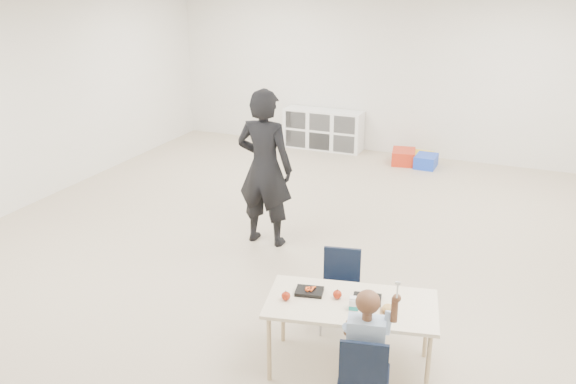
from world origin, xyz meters
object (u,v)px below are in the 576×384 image
at_px(child, 365,349).
at_px(table, 350,335).
at_px(cubby_shelf, 323,129).
at_px(adult, 265,168).
at_px(chair_near, 364,374).

bearing_deg(child, table, 105.20).
bearing_deg(child, cubby_shelf, 100.32).
relative_size(table, adult, 0.78).
relative_size(chair_near, child, 0.63).
distance_m(child, cubby_shelf, 6.91).
bearing_deg(cubby_shelf, child, -68.01).
height_order(table, child, child).
bearing_deg(chair_near, child, 0.00).
xyz_separation_m(chair_near, child, (0.00, 0.00, 0.21)).
xyz_separation_m(table, adult, (-1.64, 1.94, 0.61)).
bearing_deg(cubby_shelf, adult, -80.12).
bearing_deg(child, chair_near, 0.00).
distance_m(table, adult, 2.61).
distance_m(table, child, 0.63).
xyz_separation_m(table, chair_near, (0.26, -0.51, 0.06)).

